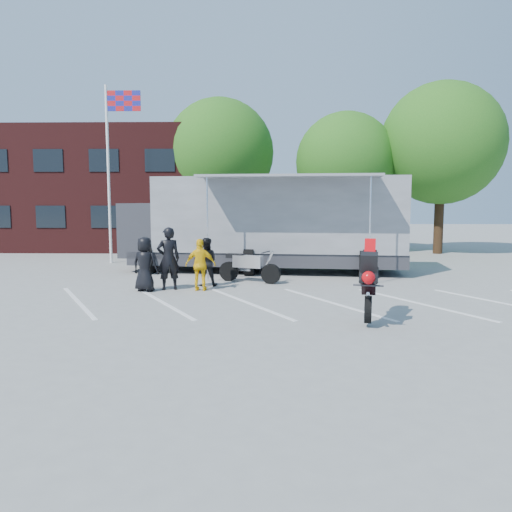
{
  "coord_description": "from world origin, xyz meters",
  "views": [
    {
      "loc": [
        0.78,
        -12.75,
        2.84
      ],
      "look_at": [
        0.43,
        1.2,
        1.3
      ],
      "focal_mm": 35.0,
      "sensor_mm": 36.0,
      "label": 1
    }
  ],
  "objects_px": {
    "tree_mid": "(346,162)",
    "spectator_leather_b": "(168,259)",
    "stunt_bike_rider": "(368,320)",
    "spectator_leather_a": "(145,264)",
    "tree_right": "(442,144)",
    "spectator_leather_c": "(206,262)",
    "parked_motorcycle": "(249,282)",
    "spectator_hivis": "(201,265)",
    "flagpole": "(113,152)",
    "tree_left": "(220,153)",
    "transporter_truck": "(267,271)"
  },
  "relations": [
    {
      "from": "stunt_bike_rider",
      "to": "spectator_leather_a",
      "type": "xyz_separation_m",
      "value": [
        -6.3,
        3.66,
        0.86
      ]
    },
    {
      "from": "transporter_truck",
      "to": "spectator_leather_b",
      "type": "relative_size",
      "value": 5.89
    },
    {
      "from": "stunt_bike_rider",
      "to": "parked_motorcycle",
      "type": "bearing_deg",
      "value": 131.98
    },
    {
      "from": "tree_mid",
      "to": "spectator_leather_a",
      "type": "relative_size",
      "value": 4.45
    },
    {
      "from": "parked_motorcycle",
      "to": "stunt_bike_rider",
      "type": "xyz_separation_m",
      "value": [
        3.08,
        -5.46,
        0.0
      ]
    },
    {
      "from": "tree_right",
      "to": "spectator_hivis",
      "type": "height_order",
      "value": "tree_right"
    },
    {
      "from": "tree_left",
      "to": "parked_motorcycle",
      "type": "height_order",
      "value": "tree_left"
    },
    {
      "from": "tree_left",
      "to": "flagpole",
      "type": "bearing_deg",
      "value": -125.28
    },
    {
      "from": "flagpole",
      "to": "transporter_truck",
      "type": "relative_size",
      "value": 0.67
    },
    {
      "from": "tree_right",
      "to": "spectator_leather_b",
      "type": "xyz_separation_m",
      "value": [
        -12.42,
        -11.48,
        -4.87
      ]
    },
    {
      "from": "parked_motorcycle",
      "to": "spectator_leather_b",
      "type": "relative_size",
      "value": 1.16
    },
    {
      "from": "tree_mid",
      "to": "spectator_hivis",
      "type": "xyz_separation_m",
      "value": [
        -6.37,
        -12.11,
        -4.12
      ]
    },
    {
      "from": "spectator_leather_c",
      "to": "spectator_hivis",
      "type": "relative_size",
      "value": 0.98
    },
    {
      "from": "tree_mid",
      "to": "spectator_leather_a",
      "type": "height_order",
      "value": "tree_mid"
    },
    {
      "from": "spectator_leather_b",
      "to": "spectator_leather_c",
      "type": "bearing_deg",
      "value": -165.34
    },
    {
      "from": "parked_motorcycle",
      "to": "stunt_bike_rider",
      "type": "distance_m",
      "value": 6.27
    },
    {
      "from": "flagpole",
      "to": "tree_left",
      "type": "relative_size",
      "value": 0.93
    },
    {
      "from": "transporter_truck",
      "to": "spectator_leather_a",
      "type": "height_order",
      "value": "transporter_truck"
    },
    {
      "from": "flagpole",
      "to": "spectator_hivis",
      "type": "bearing_deg",
      "value": -55.56
    },
    {
      "from": "flagpole",
      "to": "transporter_truck",
      "type": "xyz_separation_m",
      "value": [
        6.95,
        -2.72,
        -5.05
      ]
    },
    {
      "from": "parked_motorcycle",
      "to": "tree_left",
      "type": "bearing_deg",
      "value": 32.08
    },
    {
      "from": "flagpole",
      "to": "stunt_bike_rider",
      "type": "xyz_separation_m",
      "value": [
        9.44,
        -10.92,
        -5.05
      ]
    },
    {
      "from": "flagpole",
      "to": "spectator_leather_a",
      "type": "relative_size",
      "value": 4.64
    },
    {
      "from": "tree_mid",
      "to": "spectator_leather_b",
      "type": "xyz_separation_m",
      "value": [
        -7.42,
        -11.98,
        -3.94
      ]
    },
    {
      "from": "transporter_truck",
      "to": "spectator_leather_b",
      "type": "height_order",
      "value": "spectator_leather_b"
    },
    {
      "from": "tree_right",
      "to": "spectator_leather_a",
      "type": "distance_m",
      "value": 18.31
    },
    {
      "from": "tree_left",
      "to": "tree_mid",
      "type": "distance_m",
      "value": 7.1
    },
    {
      "from": "flagpole",
      "to": "parked_motorcycle",
      "type": "height_order",
      "value": "flagpole"
    },
    {
      "from": "stunt_bike_rider",
      "to": "spectator_leather_c",
      "type": "xyz_separation_m",
      "value": [
        -4.51,
        4.71,
        0.81
      ]
    },
    {
      "from": "tree_mid",
      "to": "tree_right",
      "type": "bearing_deg",
      "value": -5.71
    },
    {
      "from": "parked_motorcycle",
      "to": "stunt_bike_rider",
      "type": "height_order",
      "value": "stunt_bike_rider"
    },
    {
      "from": "transporter_truck",
      "to": "flagpole",
      "type": "bearing_deg",
      "value": 164.6
    },
    {
      "from": "transporter_truck",
      "to": "stunt_bike_rider",
      "type": "height_order",
      "value": "transporter_truck"
    },
    {
      "from": "stunt_bike_rider",
      "to": "spectator_leather_a",
      "type": "height_order",
      "value": "spectator_leather_a"
    },
    {
      "from": "parked_motorcycle",
      "to": "spectator_leather_c",
      "type": "xyz_separation_m",
      "value": [
        -1.44,
        -0.76,
        0.81
      ]
    },
    {
      "from": "stunt_bike_rider",
      "to": "spectator_leather_c",
      "type": "distance_m",
      "value": 6.57
    },
    {
      "from": "spectator_hivis",
      "to": "spectator_leather_b",
      "type": "bearing_deg",
      "value": -4.74
    },
    {
      "from": "tree_left",
      "to": "stunt_bike_rider",
      "type": "relative_size",
      "value": 4.14
    },
    {
      "from": "parked_motorcycle",
      "to": "spectator_leather_b",
      "type": "xyz_separation_m",
      "value": [
        -2.54,
        -1.52,
        1.01
      ]
    },
    {
      "from": "parked_motorcycle",
      "to": "spectator_leather_b",
      "type": "bearing_deg",
      "value": 142.51
    },
    {
      "from": "tree_left",
      "to": "spectator_leather_c",
      "type": "xyz_separation_m",
      "value": [
        0.68,
        -12.22,
        -4.75
      ]
    },
    {
      "from": "flagpole",
      "to": "stunt_bike_rider",
      "type": "height_order",
      "value": "flagpole"
    },
    {
      "from": "flagpole",
      "to": "spectator_leather_b",
      "type": "relative_size",
      "value": 3.97
    },
    {
      "from": "spectator_leather_b",
      "to": "tree_left",
      "type": "bearing_deg",
      "value": -111.95
    },
    {
      "from": "flagpole",
      "to": "parked_motorcycle",
      "type": "bearing_deg",
      "value": -40.65
    },
    {
      "from": "stunt_bike_rider",
      "to": "flagpole",
      "type": "bearing_deg",
      "value": 143.41
    },
    {
      "from": "transporter_truck",
      "to": "spectator_leather_b",
      "type": "bearing_deg",
      "value": -120.3
    },
    {
      "from": "transporter_truck",
      "to": "spectator_leather_a",
      "type": "bearing_deg",
      "value": -124.05
    },
    {
      "from": "parked_motorcycle",
      "to": "spectator_hivis",
      "type": "height_order",
      "value": "spectator_hivis"
    },
    {
      "from": "tree_right",
      "to": "transporter_truck",
      "type": "bearing_deg",
      "value": -142.14
    }
  ]
}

